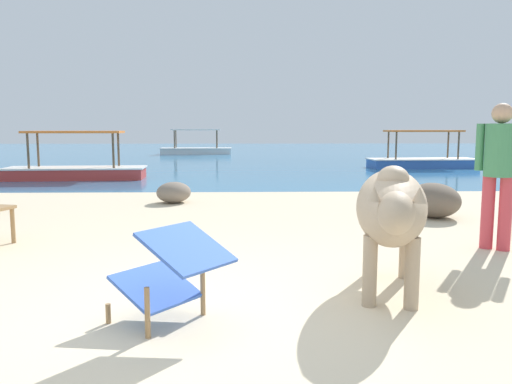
{
  "coord_description": "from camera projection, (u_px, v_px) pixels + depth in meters",
  "views": [
    {
      "loc": [
        0.26,
        -3.66,
        1.4
      ],
      "look_at": [
        0.45,
        3.0,
        0.55
      ],
      "focal_mm": 35.69,
      "sensor_mm": 36.0,
      "label": 1
    }
  ],
  "objects": [
    {
      "name": "boat_white",
      "position": [
        196.0,
        149.0,
        26.48
      ],
      "size": [
        3.7,
        1.24,
        1.29
      ],
      "rotation": [
        0.0,
        0.0,
        3.17
      ],
      "color": "white",
      "rests_on": "water_surface"
    },
    {
      "name": "shore_rock_medium",
      "position": [
        433.0,
        200.0,
        7.73
      ],
      "size": [
        0.89,
        1.06,
        0.52
      ],
      "primitive_type": "ellipsoid",
      "rotation": [
        0.0,
        0.0,
        1.75
      ],
      "color": "#6B5B4C",
      "rests_on": "sand_beach"
    },
    {
      "name": "shore_rock_small",
      "position": [
        174.0,
        192.0,
        9.2
      ],
      "size": [
        0.85,
        0.88,
        0.38
      ],
      "primitive_type": "ellipsoid",
      "rotation": [
        0.0,
        0.0,
        1.02
      ],
      "color": "gray",
      "rests_on": "sand_beach"
    },
    {
      "name": "boat_red",
      "position": [
        76.0,
        169.0,
        13.67
      ],
      "size": [
        3.74,
        1.38,
        1.29
      ],
      "rotation": [
        0.0,
        0.0,
        0.06
      ],
      "color": "#C63833",
      "rests_on": "water_surface"
    },
    {
      "name": "deck_chair_near",
      "position": [
        171.0,
        270.0,
        3.49
      ],
      "size": [
        0.93,
        0.89,
        0.68
      ],
      "rotation": [
        0.0,
        0.0,
        2.46
      ],
      "color": "#A37A4C",
      "rests_on": "sand_beach"
    },
    {
      "name": "cow",
      "position": [
        391.0,
        208.0,
        4.12
      ],
      "size": [
        0.92,
        1.92,
        1.07
      ],
      "rotation": [
        0.0,
        0.0,
        4.46
      ],
      "color": "tan",
      "rests_on": "sand_beach"
    },
    {
      "name": "sand_beach",
      "position": [
        207.0,
        313.0,
        3.8
      ],
      "size": [
        18.0,
        14.0,
        0.04
      ],
      "primitive_type": "cube",
      "color": "beige",
      "rests_on": "ground"
    },
    {
      "name": "boat_blue",
      "position": [
        422.0,
        160.0,
        17.46
      ],
      "size": [
        3.73,
        1.36,
        1.29
      ],
      "rotation": [
        0.0,
        0.0,
        0.06
      ],
      "color": "#3866B7",
      "rests_on": "water_surface"
    },
    {
      "name": "water_surface",
      "position": [
        237.0,
        155.0,
        25.61
      ],
      "size": [
        60.0,
        36.0,
        0.03
      ],
      "primitive_type": "cube",
      "color": "teal",
      "rests_on": "ground"
    },
    {
      "name": "person_standing",
      "position": [
        499.0,
        165.0,
        5.59
      ],
      "size": [
        0.43,
        0.34,
        1.62
      ],
      "rotation": [
        0.0,
        0.0,
        4.07
      ],
      "color": "#CC3D47",
      "rests_on": "sand_beach"
    }
  ]
}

